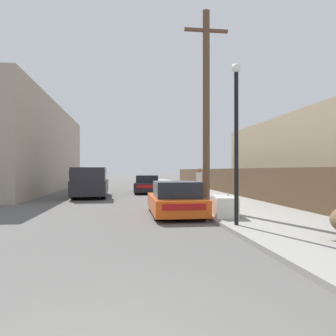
{
  "coord_description": "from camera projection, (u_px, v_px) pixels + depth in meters",
  "views": [
    {
      "loc": [
        0.39,
        -2.58,
        1.68
      ],
      "look_at": [
        2.41,
        12.82,
        1.78
      ],
      "focal_mm": 35.0,
      "sensor_mm": 36.0,
      "label": 1
    }
  ],
  "objects": [
    {
      "name": "discarded_fridge",
      "position": [
        224.0,
        206.0,
        11.21
      ],
      "size": [
        0.95,
        1.66,
        0.69
      ],
      "rotation": [
        0.0,
        0.0,
        -0.14
      ],
      "color": "silver",
      "rests_on": "sidewalk_curb"
    },
    {
      "name": "building_left_block",
      "position": [
        17.0,
        149.0,
        26.58
      ],
      "size": [
        7.0,
        22.58,
        6.88
      ],
      "primitive_type": "cube",
      "color": "tan",
      "rests_on": "ground"
    },
    {
      "name": "building_right_house",
      "position": [
        320.0,
        158.0,
        20.03
      ],
      "size": [
        6.0,
        15.54,
        4.82
      ],
      "primitive_type": "cube",
      "color": "tan",
      "rests_on": "ground"
    },
    {
      "name": "car_parked_mid",
      "position": [
        147.0,
        184.0,
        24.32
      ],
      "size": [
        2.13,
        4.66,
        1.31
      ],
      "rotation": [
        0.0,
        0.0,
        -0.07
      ],
      "color": "black",
      "rests_on": "ground"
    },
    {
      "name": "parked_sports_car_red",
      "position": [
        175.0,
        200.0,
        12.14
      ],
      "size": [
        1.82,
        4.08,
        1.27
      ],
      "rotation": [
        0.0,
        0.0,
        -0.01
      ],
      "color": "#E05114",
      "rests_on": "ground"
    },
    {
      "name": "pickup_truck",
      "position": [
        90.0,
        183.0,
        19.97
      ],
      "size": [
        2.12,
        5.27,
        1.84
      ],
      "rotation": [
        0.0,
        0.0,
        3.16
      ],
      "color": "#232328",
      "rests_on": "ground"
    },
    {
      "name": "street_lamp",
      "position": [
        236.0,
        131.0,
        9.33
      ],
      "size": [
        0.26,
        0.26,
        4.61
      ],
      "color": "black",
      "rests_on": "sidewalk_curb"
    },
    {
      "name": "pedestrian",
      "position": [
        199.0,
        182.0,
        19.02
      ],
      "size": [
        0.34,
        0.34,
        1.68
      ],
      "color": "#282D42",
      "rests_on": "sidewalk_curb"
    },
    {
      "name": "wooden_fence",
      "position": [
        231.0,
        181.0,
        21.47
      ],
      "size": [
        0.08,
        39.85,
        1.67
      ],
      "primitive_type": "cube",
      "color": "brown",
      "rests_on": "sidewalk_curb"
    },
    {
      "name": "sidewalk_curb",
      "position": [
        186.0,
        190.0,
        26.48
      ],
      "size": [
        4.2,
        63.0,
        0.12
      ],
      "primitive_type": "cube",
      "color": "gray",
      "rests_on": "ground"
    },
    {
      "name": "utility_pole",
      "position": [
        206.0,
        106.0,
        13.27
      ],
      "size": [
        1.8,
        0.28,
        8.05
      ],
      "color": "brown",
      "rests_on": "sidewalk_curb"
    }
  ]
}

